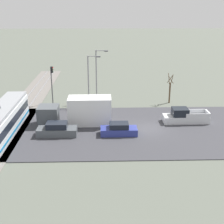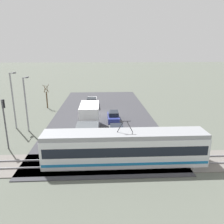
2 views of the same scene
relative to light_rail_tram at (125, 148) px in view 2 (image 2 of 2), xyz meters
The scene contains 12 objects.
ground_plane 17.43m from the light_rail_tram, 83.29° to the right, with size 320.00×320.00×0.00m, color #565B51.
road_surface 17.42m from the light_rail_tram, 83.29° to the right, with size 16.31×40.07×0.08m.
rail_bed 2.58m from the light_rail_tram, ahead, with size 69.28×4.40×0.22m.
light_rail_tram is the anchor object (origin of this frame).
box_truck 9.56m from the light_rail_tram, 66.00° to the right, with size 2.60×9.17×3.49m.
pickup_truck 22.59m from the light_rail_tram, 79.56° to the right, with size 1.92×5.80×1.89m.
sedan_car_0 13.53m from the light_rail_tram, 88.53° to the right, with size 1.78×4.28×1.43m.
sedan_car_1 6.38m from the light_rail_tram, 87.09° to the right, with size 1.83×4.60×1.57m.
traffic_light_pole 13.64m from the light_rail_tram, 17.22° to the right, with size 0.28×0.47×5.72m.
street_tree 25.31m from the light_rail_tram, 60.05° to the right, with size 1.09×0.90×4.58m.
street_lamp_near_crossing 18.31m from the light_rail_tram, 36.97° to the right, with size 0.36×1.95×7.93m.
street_lamp_mid_block 15.95m from the light_rail_tram, 38.22° to the right, with size 0.36×1.95×7.43m.
Camera 2 is at (0.19, 36.68, 10.92)m, focal length 35.00 mm.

